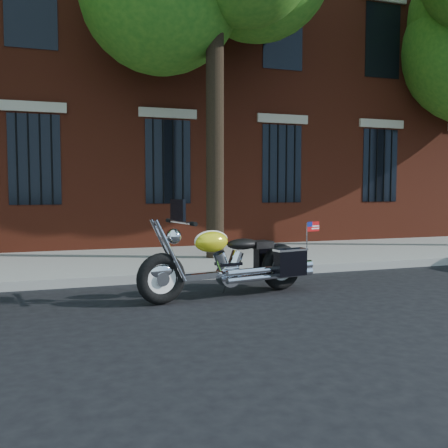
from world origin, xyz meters
name	(u,v)px	position (x,y,z in m)	size (l,w,h in m)	color
ground	(242,294)	(0.00, 0.00, 0.00)	(120.00, 120.00, 0.00)	black
curb	(214,274)	(0.00, 1.38, 0.07)	(40.00, 0.16, 0.15)	gray
sidewalk	(187,260)	(0.00, 3.26, 0.07)	(40.00, 3.60, 0.15)	gray
building	(135,54)	(0.00, 10.06, 6.00)	(26.00, 10.08, 12.00)	maroon
motorcycle	(234,263)	(-0.15, -0.06, 0.48)	(2.81, 1.11, 1.41)	black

